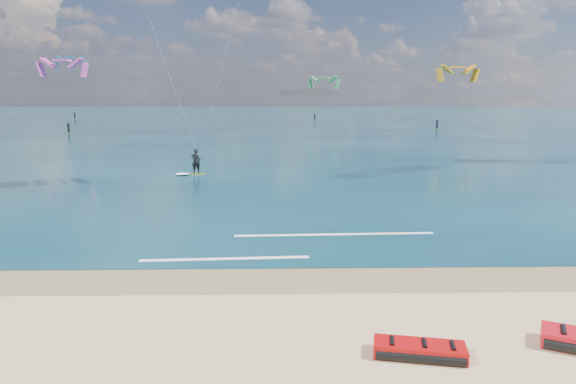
# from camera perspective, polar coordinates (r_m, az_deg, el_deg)

# --- Properties ---
(ground) EXTENTS (320.00, 320.00, 0.00)m
(ground) POSITION_cam_1_polar(r_m,az_deg,el_deg) (52.80, -0.56, 4.63)
(ground) COLOR tan
(ground) RESTS_ON ground
(wet_sand_strip) EXTENTS (320.00, 2.40, 0.01)m
(wet_sand_strip) POSITION_cam_1_polar(r_m,az_deg,el_deg) (16.55, 0.86, -9.69)
(wet_sand_strip) COLOR brown
(wet_sand_strip) RESTS_ON ground
(sea) EXTENTS (320.00, 200.00, 0.04)m
(sea) POSITION_cam_1_polar(r_m,az_deg,el_deg) (116.62, -0.90, 8.12)
(sea) COLOR #092431
(sea) RESTS_ON ground
(packed_kite_left) EXTENTS (2.37, 1.42, 0.37)m
(packed_kite_left) POSITION_cam_1_polar(r_m,az_deg,el_deg) (12.50, 14.36, -17.27)
(packed_kite_left) COLOR #B70909
(packed_kite_left) RESTS_ON ground
(kitesurfer_main) EXTENTS (8.52, 10.57, 16.85)m
(kitesurfer_main) POSITION_cam_1_polar(r_m,az_deg,el_deg) (33.59, -10.65, 15.70)
(kitesurfer_main) COLOR yellow
(kitesurfer_main) RESTS_ON sea
(shoreline_foam) EXTENTS (11.43, 3.65, 0.01)m
(shoreline_foam) POSITION_cam_1_polar(r_m,az_deg,el_deg) (20.14, 0.53, -5.76)
(shoreline_foam) COLOR white
(shoreline_foam) RESTS_ON ground
(distant_kites) EXTENTS (77.66, 43.29, 13.15)m
(distant_kites) POSITION_cam_1_polar(r_m,az_deg,el_deg) (94.43, -8.94, 10.55)
(distant_kites) COLOR #F548BB
(distant_kites) RESTS_ON ground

